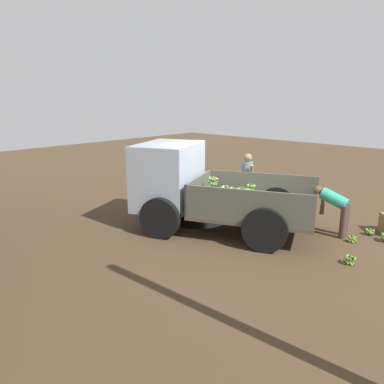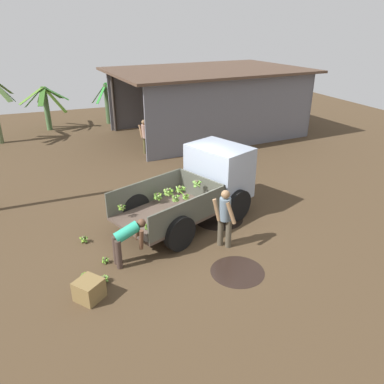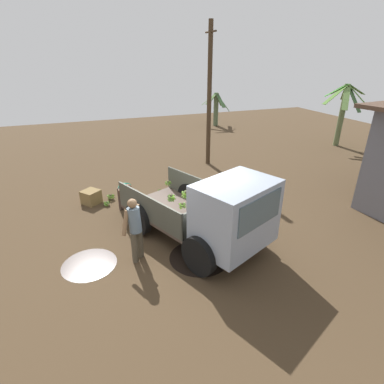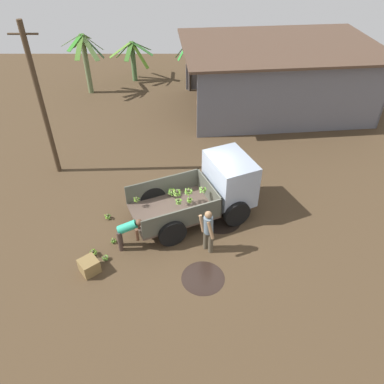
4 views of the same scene
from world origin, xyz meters
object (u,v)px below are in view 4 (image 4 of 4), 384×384
at_px(person_bystander_near_shed, 201,111).
at_px(banana_bunch_on_ground_2, 105,258).
at_px(cargo_truck, 218,186).
at_px(banana_bunch_on_ground_3, 108,216).
at_px(person_worker_loading, 127,231).
at_px(person_foreground_visitor, 208,229).
at_px(banana_bunch_on_ground_0, 93,253).
at_px(wooden_crate_0, 89,266).
at_px(banana_bunch_on_ground_1, 113,241).
at_px(utility_pole, 42,103).

height_order(person_bystander_near_shed, banana_bunch_on_ground_2, person_bystander_near_shed).
height_order(cargo_truck, banana_bunch_on_ground_3, cargo_truck).
bearing_deg(person_worker_loading, banana_bunch_on_ground_3, 116.94).
xyz_separation_m(person_foreground_visitor, banana_bunch_on_ground_2, (-3.23, -0.42, -0.82)).
bearing_deg(banana_bunch_on_ground_3, person_worker_loading, -55.36).
relative_size(person_worker_loading, banana_bunch_on_ground_3, 4.76).
distance_m(cargo_truck, person_worker_loading, 3.51).
xyz_separation_m(cargo_truck, banana_bunch_on_ground_3, (-3.88, -0.53, -0.97)).
xyz_separation_m(person_worker_loading, banana_bunch_on_ground_0, (-1.09, -0.38, -0.58)).
xyz_separation_m(person_worker_loading, person_bystander_near_shed, (2.50, 8.11, 0.17)).
height_order(banana_bunch_on_ground_3, wooden_crate_0, wooden_crate_0).
bearing_deg(cargo_truck, banana_bunch_on_ground_1, -177.38).
bearing_deg(banana_bunch_on_ground_2, banana_bunch_on_ground_1, 79.58).
relative_size(banana_bunch_on_ground_2, wooden_crate_0, 0.43).
bearing_deg(person_worker_loading, utility_pole, 121.24).
distance_m(banana_bunch_on_ground_3, wooden_crate_0, 2.39).
bearing_deg(person_foreground_visitor, cargo_truck, -145.34).
xyz_separation_m(banana_bunch_on_ground_0, banana_bunch_on_ground_2, (0.41, -0.19, -0.03)).
relative_size(person_bystander_near_shed, wooden_crate_0, 3.04).
relative_size(person_worker_loading, banana_bunch_on_ground_2, 5.02).
relative_size(cargo_truck, banana_bunch_on_ground_1, 23.88).
xyz_separation_m(utility_pole, wooden_crate_0, (2.45, -5.37, -2.78)).
bearing_deg(person_bystander_near_shed, banana_bunch_on_ground_1, 48.18).
bearing_deg(person_bystander_near_shed, banana_bunch_on_ground_2, 49.04).
relative_size(cargo_truck, banana_bunch_on_ground_3, 19.39).
xyz_separation_m(person_bystander_near_shed, banana_bunch_on_ground_1, (-3.04, -7.93, -0.78)).
xyz_separation_m(person_foreground_visitor, person_worker_loading, (-2.55, 0.15, -0.21)).
xyz_separation_m(person_worker_loading, wooden_crate_0, (-1.06, -1.03, -0.47)).
height_order(utility_pole, banana_bunch_on_ground_0, utility_pole).
relative_size(person_foreground_visitor, wooden_crate_0, 3.16).
bearing_deg(wooden_crate_0, banana_bunch_on_ground_2, 50.14).
height_order(banana_bunch_on_ground_0, wooden_crate_0, wooden_crate_0).
bearing_deg(cargo_truck, banana_bunch_on_ground_2, -169.38).
relative_size(banana_bunch_on_ground_0, banana_bunch_on_ground_1, 1.44).
distance_m(utility_pole, banana_bunch_on_ground_2, 6.38).
height_order(person_foreground_visitor, person_bystander_near_shed, person_foreground_visitor).
bearing_deg(person_bystander_near_shed, utility_pole, 11.26).
distance_m(person_bystander_near_shed, banana_bunch_on_ground_0, 9.25).
height_order(person_worker_loading, banana_bunch_on_ground_2, person_worker_loading).
bearing_deg(person_bystander_near_shed, banana_bunch_on_ground_3, 42.19).
distance_m(person_worker_loading, banana_bunch_on_ground_0, 1.29).
bearing_deg(person_foreground_visitor, banana_bunch_on_ground_2, -36.86).
distance_m(person_bystander_near_shed, banana_bunch_on_ground_2, 9.28).
bearing_deg(banana_bunch_on_ground_3, person_foreground_visitor, -23.28).
xyz_separation_m(utility_pole, person_worker_loading, (3.50, -4.34, -2.31)).
bearing_deg(person_foreground_visitor, wooden_crate_0, -30.64).
distance_m(person_foreground_visitor, person_worker_loading, 2.57).
bearing_deg(person_worker_loading, person_bystander_near_shed, 65.14).
distance_m(banana_bunch_on_ground_2, banana_bunch_on_ground_3, 1.94).
bearing_deg(banana_bunch_on_ground_2, person_bystander_near_shed, 69.87).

